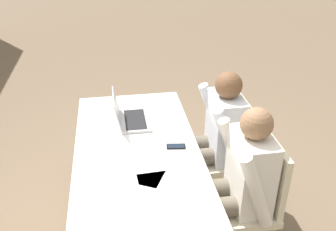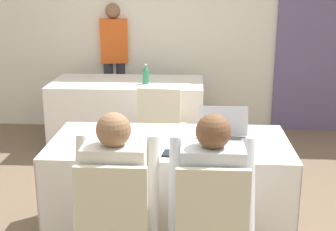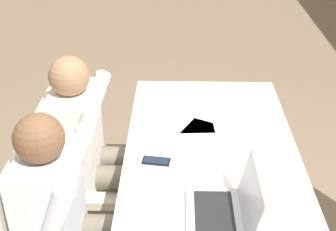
% 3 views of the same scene
% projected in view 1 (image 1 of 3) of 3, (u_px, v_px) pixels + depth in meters
% --- Properties ---
extents(conference_table_near, '(1.71, 0.83, 0.76)m').
position_uv_depth(conference_table_near, '(138.00, 172.00, 2.59)').
color(conference_table_near, white).
rests_on(conference_table_near, ground_plane).
extents(laptop, '(0.36, 0.27, 0.23)m').
position_uv_depth(laptop, '(130.00, 117.00, 2.82)').
color(laptop, '#B7B7BC').
rests_on(laptop, conference_table_near).
extents(cell_phone, '(0.08, 0.14, 0.01)m').
position_uv_depth(cell_phone, '(176.00, 146.00, 2.54)').
color(cell_phone, black).
rests_on(cell_phone, conference_table_near).
extents(paper_beside_laptop, '(0.31, 0.35, 0.00)m').
position_uv_depth(paper_beside_laptop, '(102.00, 204.00, 2.05)').
color(paper_beside_laptop, white).
rests_on(paper_beside_laptop, conference_table_near).
extents(paper_centre_table, '(0.32, 0.36, 0.00)m').
position_uv_depth(paper_centre_table, '(139.00, 173.00, 2.29)').
color(paper_centre_table, white).
rests_on(paper_centre_table, conference_table_near).
extents(paper_left_edge, '(0.23, 0.31, 0.00)m').
position_uv_depth(paper_left_edge, '(163.00, 182.00, 2.22)').
color(paper_left_edge, white).
rests_on(paper_left_edge, conference_table_near).
extents(chair_near_left, '(0.44, 0.44, 0.90)m').
position_uv_depth(chair_near_left, '(251.00, 197.00, 2.49)').
color(chair_near_left, tan).
rests_on(chair_near_left, ground_plane).
extents(chair_near_right, '(0.44, 0.44, 0.90)m').
position_uv_depth(chair_near_right, '(226.00, 150.00, 2.97)').
color(chair_near_right, tan).
rests_on(chair_near_right, ground_plane).
extents(person_checkered_shirt, '(0.50, 0.52, 1.16)m').
position_uv_depth(person_checkered_shirt, '(238.00, 179.00, 2.40)').
color(person_checkered_shirt, '#665B4C').
rests_on(person_checkered_shirt, ground_plane).
extents(person_white_shirt, '(0.50, 0.52, 1.16)m').
position_uv_depth(person_white_shirt, '(215.00, 134.00, 2.88)').
color(person_white_shirt, '#665B4C').
rests_on(person_white_shirt, ground_plane).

